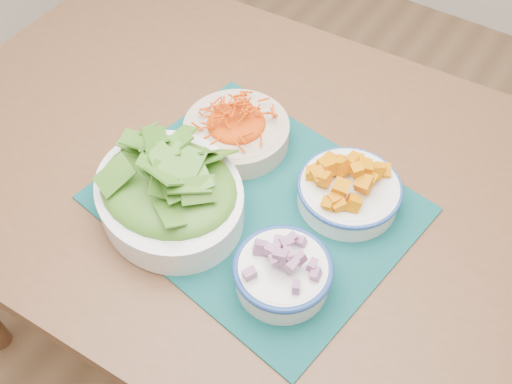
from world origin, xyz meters
TOP-DOWN VIEW (x-y plane):
  - table at (-0.10, 0.17)m, footprint 1.38×0.96m
  - placemat at (-0.03, 0.10)m, footprint 0.56×0.48m
  - carrot_bowl at (-0.15, 0.20)m, footprint 0.26×0.26m
  - squash_bowl at (0.10, 0.19)m, footprint 0.23×0.23m
  - lettuce_bowl at (-0.15, 0.01)m, footprint 0.35×0.33m
  - onion_bowl at (0.09, -0.01)m, footprint 0.19×0.19m

SIDE VIEW (x-z plane):
  - table at x=-0.10m, z-range 0.29..1.04m
  - placemat at x=-0.03m, z-range 0.75..0.75m
  - carrot_bowl at x=-0.15m, z-range 0.75..0.83m
  - onion_bowl at x=0.09m, z-range 0.75..0.83m
  - squash_bowl at x=0.10m, z-range 0.75..0.83m
  - lettuce_bowl at x=-0.15m, z-range 0.75..0.88m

